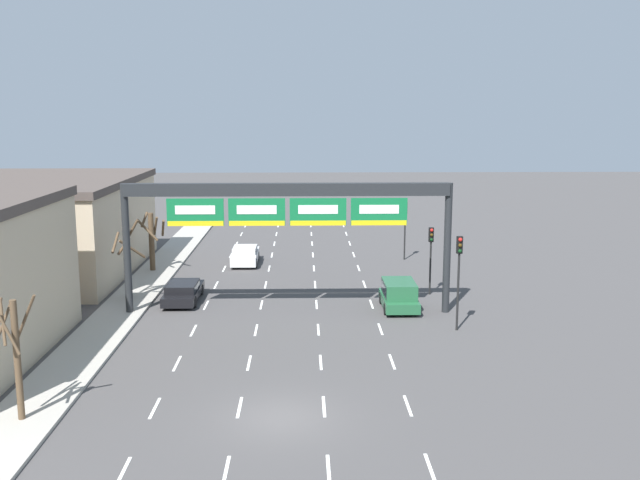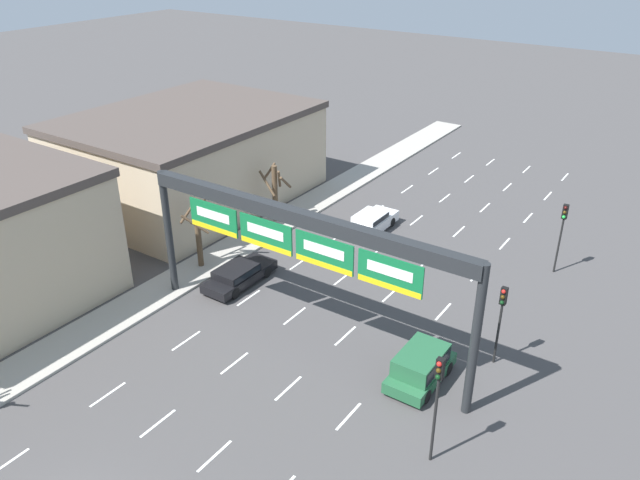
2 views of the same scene
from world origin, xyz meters
name	(u,v)px [view 2 (image 2 of 2)]	position (x,y,z in m)	size (l,w,h in m)	color
lane_dashes	(292,349)	(0.00, 13.50, 0.00)	(10.02, 67.00, 0.01)	white
sign_gantry	(298,235)	(0.00, 14.17, 6.21)	(18.51, 0.70, 7.47)	#232628
building_far	(190,156)	(-18.14, 25.06, 3.40)	(13.66, 17.84, 6.78)	#C6B293
car_black	(239,274)	(-6.45, 16.91, 0.67)	(1.95, 4.89, 1.22)	black
car_white	(371,221)	(-3.53, 27.65, 0.73)	(1.92, 4.55, 1.36)	silver
suv_green	(421,365)	(6.45, 14.92, 0.93)	(1.99, 3.99, 1.66)	#235B38
traffic_light_near_gantry	(563,225)	(8.76, 28.96, 3.25)	(0.30, 0.35, 4.55)	black
traffic_light_mid_block	(501,310)	(8.85, 18.22, 3.07)	(0.30, 0.35, 4.28)	black
traffic_light_far_end	(438,390)	(8.97, 10.74, 3.58)	(0.30, 0.35, 5.04)	black
tree_bare_closest	(275,190)	(-9.93, 25.04, 2.50)	(2.01, 2.01, 4.16)	brown
tree_bare_third	(198,229)	(-9.77, 17.13, 2.69)	(1.94, 1.91, 4.82)	brown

